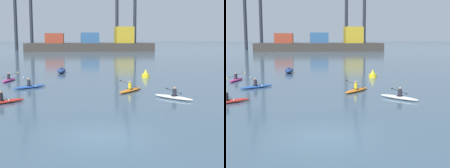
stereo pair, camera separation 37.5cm
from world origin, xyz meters
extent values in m
plane|color=#425B70|center=(0.00, 0.00, 0.00)|extent=(800.00, 800.00, 0.00)
cube|color=#38332D|center=(3.86, 99.00, 1.39)|extent=(43.61, 10.99, 2.77)
cube|color=#993823|center=(-8.13, 99.00, 4.45)|extent=(6.11, 7.70, 3.34)
cube|color=#2D5684|center=(3.86, 99.00, 4.56)|extent=(6.11, 7.70, 3.57)
cube|color=#B29323|center=(15.85, 99.00, 5.57)|extent=(6.11, 7.70, 5.59)
cylinder|color=#232833|center=(-22.80, 109.58, 14.11)|extent=(1.20, 1.20, 28.23)
cylinder|color=#232833|center=(-17.16, 109.58, 14.11)|extent=(1.20, 1.20, 28.23)
cylinder|color=#232833|center=(14.57, 108.44, 12.01)|extent=(1.20, 1.20, 24.02)
cylinder|color=#232833|center=(21.40, 108.44, 12.01)|extent=(1.20, 1.20, 24.02)
ellipsoid|color=navy|center=(-3.01, 28.01, 0.35)|extent=(1.19, 2.64, 0.70)
cube|color=navy|center=(-3.01, 28.01, 0.73)|extent=(0.13, 1.95, 0.06)
cylinder|color=yellow|center=(6.92, 22.09, 0.23)|extent=(0.90, 0.90, 0.45)
cone|color=yellow|center=(6.92, 22.09, 0.73)|extent=(0.49, 0.49, 0.55)
ellipsoid|color=#2856B2|center=(-5.39, 15.47, 0.13)|extent=(3.03, 2.59, 0.26)
torus|color=black|center=(-5.47, 15.41, 0.27)|extent=(0.69, 0.69, 0.05)
cylinder|color=#23232D|center=(-5.47, 15.41, 0.51)|extent=(0.30, 0.30, 0.50)
sphere|color=tan|center=(-5.47, 15.41, 0.86)|extent=(0.19, 0.19, 0.19)
cylinder|color=black|center=(-5.43, 15.44, 0.61)|extent=(1.29, 1.60, 0.62)
ellipsoid|color=silver|center=(-6.06, 16.23, 0.90)|extent=(0.16, 0.18, 0.16)
ellipsoid|color=silver|center=(-4.80, 14.66, 0.32)|extent=(0.16, 0.18, 0.16)
ellipsoid|color=red|center=(-6.35, 8.41, 0.13)|extent=(3.07, 2.54, 0.26)
torus|color=black|center=(-6.43, 8.35, 0.27)|extent=(0.69, 0.69, 0.05)
cylinder|color=black|center=(-6.43, 8.35, 0.51)|extent=(0.30, 0.30, 0.50)
sphere|color=tan|center=(-6.43, 8.35, 0.86)|extent=(0.19, 0.19, 0.19)
cylinder|color=black|center=(-6.39, 8.38, 0.61)|extent=(1.28, 1.66, 0.44)
ellipsoid|color=silver|center=(-5.77, 7.57, 0.41)|extent=(0.15, 0.18, 0.14)
ellipsoid|color=silver|center=(6.19, 8.81, 0.13)|extent=(2.65, 2.99, 0.26)
torus|color=black|center=(6.25, 8.73, 0.27)|extent=(0.69, 0.69, 0.05)
cylinder|color=#23232D|center=(6.25, 8.73, 0.51)|extent=(0.30, 0.30, 0.50)
sphere|color=tan|center=(6.25, 8.73, 0.86)|extent=(0.19, 0.19, 0.19)
cylinder|color=black|center=(6.22, 8.77, 0.61)|extent=(1.56, 1.32, 0.69)
ellipsoid|color=black|center=(5.46, 8.13, 0.94)|extent=(0.18, 0.16, 0.16)
ellipsoid|color=black|center=(6.98, 9.41, 0.28)|extent=(0.18, 0.16, 0.16)
ellipsoid|color=#C13384|center=(-8.29, 20.76, 0.13)|extent=(1.21, 3.45, 0.26)
torus|color=black|center=(-8.31, 20.67, 0.27)|extent=(0.57, 0.57, 0.05)
cylinder|color=#23232D|center=(-8.31, 20.67, 0.51)|extent=(0.30, 0.30, 0.50)
sphere|color=tan|center=(-8.31, 20.67, 0.86)|extent=(0.19, 0.19, 0.19)
cylinder|color=black|center=(-8.30, 20.71, 0.61)|extent=(1.97, 0.40, 0.72)
ellipsoid|color=yellow|center=(-9.28, 20.89, 0.27)|extent=(0.21, 0.08, 0.16)
ellipsoid|color=yellow|center=(-7.33, 20.53, 0.95)|extent=(0.21, 0.08, 0.16)
ellipsoid|color=orange|center=(3.51, 12.49, 0.13)|extent=(2.68, 2.96, 0.26)
torus|color=black|center=(3.44, 12.41, 0.27)|extent=(0.69, 0.69, 0.05)
cylinder|color=gold|center=(3.44, 12.41, 0.51)|extent=(0.30, 0.30, 0.50)
sphere|color=tan|center=(3.44, 12.41, 0.86)|extent=(0.19, 0.19, 0.19)
cylinder|color=black|center=(3.48, 12.45, 0.61)|extent=(1.55, 1.35, 0.64)
ellipsoid|color=black|center=(2.71, 13.11, 0.91)|extent=(0.18, 0.16, 0.16)
ellipsoid|color=black|center=(4.24, 11.79, 0.31)|extent=(0.18, 0.16, 0.16)
camera|label=1|loc=(-1.17, -14.85, 4.62)|focal=52.17mm
camera|label=2|loc=(-0.80, -14.89, 4.62)|focal=52.17mm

